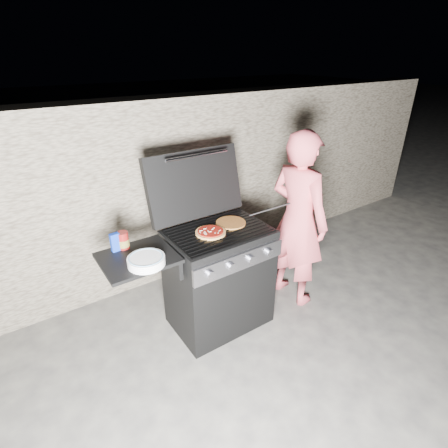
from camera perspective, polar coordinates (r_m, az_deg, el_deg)
ground at (r=3.26m, az=-0.75°, el=-15.32°), size 50.00×50.00×0.00m
stone_wall at (r=3.59m, az=-10.13°, el=5.33°), size 8.00×0.35×1.80m
gas_grill at (r=2.87m, az=-5.05°, el=-10.37°), size 1.34×0.79×0.91m
pizza_topped at (r=2.68m, az=-2.21°, el=-1.28°), size 0.30×0.30×0.03m
pizza_plain at (r=2.84m, az=1.12°, el=0.21°), size 0.27×0.27×0.01m
sauce_jar at (r=2.58m, az=-16.17°, el=-2.56°), size 0.10×0.10×0.13m
blue_carton at (r=2.56m, az=-17.34°, el=-2.87°), size 0.07×0.04×0.14m
plate_stack at (r=2.37m, az=-12.57°, el=-5.89°), size 0.31×0.31×0.06m
person at (r=3.19m, az=11.95°, el=0.61°), size 0.46×0.63×1.62m
tongs at (r=3.03m, az=8.07°, el=2.53°), size 0.42×0.14×0.09m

